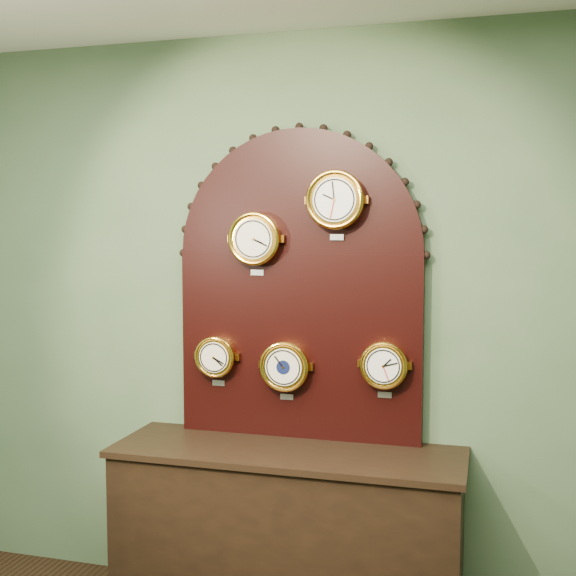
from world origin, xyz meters
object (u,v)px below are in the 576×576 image
(roman_clock, at_px, (255,239))
(hygrometer, at_px, (216,356))
(shop_counter, at_px, (287,539))
(tide_clock, at_px, (384,365))
(barometer, at_px, (285,366))
(display_board, at_px, (299,275))
(arabic_clock, at_px, (336,200))

(roman_clock, xyz_separation_m, hygrometer, (-0.21, 0.00, -0.58))
(shop_counter, distance_m, tide_clock, 0.94)
(roman_clock, height_order, hygrometer, roman_clock)
(roman_clock, relative_size, barometer, 1.04)
(shop_counter, relative_size, tide_clock, 5.82)
(shop_counter, height_order, display_board, display_board)
(shop_counter, height_order, hygrometer, hygrometer)
(arabic_clock, bearing_deg, display_board, 160.65)
(roman_clock, bearing_deg, shop_counter, -37.02)
(display_board, relative_size, roman_clock, 4.97)
(arabic_clock, height_order, tide_clock, arabic_clock)
(display_board, distance_m, tide_clock, 0.59)
(arabic_clock, relative_size, hygrometer, 1.27)
(display_board, height_order, arabic_clock, display_board)
(display_board, height_order, tide_clock, display_board)
(roman_clock, bearing_deg, display_board, 18.41)
(barometer, xyz_separation_m, tide_clock, (0.48, 0.00, 0.03))
(hygrometer, xyz_separation_m, tide_clock, (0.84, -0.00, 0.00))
(roman_clock, relative_size, tide_clock, 1.12)
(display_board, xyz_separation_m, barometer, (-0.05, -0.07, -0.44))
(hygrometer, distance_m, tide_clock, 0.84)
(roman_clock, distance_m, hygrometer, 0.62)
(barometer, relative_size, tide_clock, 1.07)
(hygrometer, relative_size, barometer, 0.87)
(hygrometer, bearing_deg, tide_clock, -0.03)
(shop_counter, relative_size, barometer, 5.43)
(roman_clock, bearing_deg, tide_clock, 0.08)
(barometer, bearing_deg, tide_clock, 0.07)
(display_board, relative_size, hygrometer, 5.95)
(tide_clock, bearing_deg, shop_counter, -160.23)
(arabic_clock, xyz_separation_m, tide_clock, (0.23, 0.00, -0.77))
(arabic_clock, distance_m, hygrometer, 0.97)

